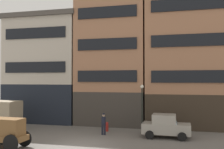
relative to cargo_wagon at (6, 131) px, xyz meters
name	(u,v)px	position (x,y,z in m)	size (l,w,h in m)	color
ground_plane	(79,145)	(4.50, 1.90, -1.15)	(120.00, 120.00, 0.00)	#605B56
building_far_left	(49,68)	(-2.91, 11.64, 4.71)	(8.57, 6.57, 11.64)	black
building_center_left	(114,47)	(4.74, 11.63, 6.99)	(7.44, 6.57, 16.19)	#38332D
building_center_right	(185,58)	(12.16, 11.63, 5.61)	(8.09, 6.57, 13.44)	#33281E
cargo_wagon	(6,131)	(0.00, 0.00, 0.00)	(2.97, 1.63, 1.98)	brown
sedan_dark	(166,126)	(10.32, 5.54, -0.23)	(3.75, 1.96, 1.83)	gray
pedestrian_officer	(104,123)	(5.30, 5.41, -0.17)	(0.48, 0.48, 1.79)	black
streetlamp_curbside	(142,101)	(8.27, 7.31, 1.52)	(0.32, 0.32, 4.12)	black
fire_hydrant_curbside	(107,126)	(5.22, 6.87, -0.72)	(0.24, 0.24, 0.83)	maroon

